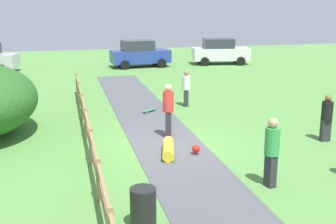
% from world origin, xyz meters
% --- Properties ---
extents(ground_plane, '(60.00, 60.00, 0.00)m').
position_xyz_m(ground_plane, '(0.00, 0.00, 0.00)').
color(ground_plane, '#568E42').
extents(asphalt_path, '(2.40, 28.00, 0.02)m').
position_xyz_m(asphalt_path, '(0.00, 0.00, 0.01)').
color(asphalt_path, '#515156').
rests_on(asphalt_path, ground_plane).
extents(wooden_fence, '(0.12, 18.12, 1.10)m').
position_xyz_m(wooden_fence, '(-2.60, 0.00, 0.67)').
color(wooden_fence, '#997A51').
rests_on(wooden_fence, ground_plane).
extents(trash_bin, '(0.56, 0.56, 0.90)m').
position_xyz_m(trash_bin, '(-1.80, -5.36, 0.45)').
color(trash_bin, black).
rests_on(trash_bin, ground_plane).
extents(skater_riding, '(0.47, 0.82, 1.90)m').
position_xyz_m(skater_riding, '(0.22, 0.71, 1.09)').
color(skater_riding, '#B23326').
rests_on(skater_riding, asphalt_path).
extents(skater_fallen, '(1.32, 1.53, 0.36)m').
position_xyz_m(skater_fallen, '(-0.14, -1.07, 0.20)').
color(skater_fallen, yellow).
rests_on(skater_fallen, asphalt_path).
extents(skateboard_loose, '(0.75, 0.65, 0.08)m').
position_xyz_m(skateboard_loose, '(0.29, 4.42, 0.09)').
color(skateboard_loose, '#338C4C').
rests_on(skateboard_loose, asphalt_path).
extents(bystander_white, '(0.45, 0.45, 1.65)m').
position_xyz_m(bystander_white, '(2.12, 5.13, 0.90)').
color(bystander_white, '#2D2D33').
rests_on(bystander_white, ground_plane).
extents(bystander_black, '(0.39, 0.39, 1.62)m').
position_xyz_m(bystander_black, '(5.37, -0.94, 0.89)').
color(bystander_black, '#2D2D33').
rests_on(bystander_black, ground_plane).
extents(bystander_green, '(0.41, 0.41, 1.85)m').
position_xyz_m(bystander_green, '(1.80, -4.00, 1.03)').
color(bystander_green, '#2D2D33').
rests_on(bystander_green, ground_plane).
extents(parked_car_blue, '(4.33, 2.27, 1.92)m').
position_xyz_m(parked_car_blue, '(2.20, 17.67, 0.96)').
color(parked_car_blue, '#283D99').
rests_on(parked_car_blue, ground_plane).
extents(parked_car_white, '(4.41, 2.48, 1.92)m').
position_xyz_m(parked_car_white, '(8.35, 17.68, 0.96)').
color(parked_car_white, silver).
rests_on(parked_car_white, ground_plane).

